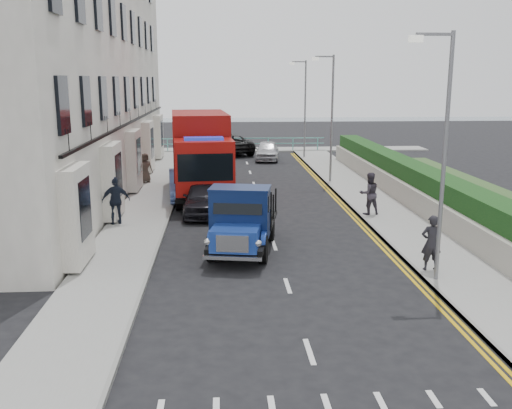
% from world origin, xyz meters
% --- Properties ---
extents(ground, '(120.00, 120.00, 0.00)m').
position_xyz_m(ground, '(0.00, 0.00, 0.00)').
color(ground, black).
rests_on(ground, ground).
extents(pavement_west, '(2.40, 38.00, 0.12)m').
position_xyz_m(pavement_west, '(-5.20, 9.00, 0.06)').
color(pavement_west, gray).
rests_on(pavement_west, ground).
extents(pavement_east, '(2.60, 38.00, 0.12)m').
position_xyz_m(pavement_east, '(5.30, 9.00, 0.06)').
color(pavement_east, gray).
rests_on(pavement_east, ground).
extents(promenade, '(30.00, 2.50, 0.12)m').
position_xyz_m(promenade, '(0.00, 29.00, 0.06)').
color(promenade, gray).
rests_on(promenade, ground).
extents(sea_plane, '(120.00, 120.00, 0.00)m').
position_xyz_m(sea_plane, '(0.00, 60.00, 0.00)').
color(sea_plane, slate).
rests_on(sea_plane, ground).
extents(terrace_west, '(6.31, 30.20, 14.25)m').
position_xyz_m(terrace_west, '(-9.47, 13.00, 7.17)').
color(terrace_west, white).
rests_on(terrace_west, ground).
extents(garden_east, '(1.45, 28.00, 1.75)m').
position_xyz_m(garden_east, '(7.21, 9.00, 0.90)').
color(garden_east, '#B2AD9E').
rests_on(garden_east, ground).
extents(seafront_railing, '(13.00, 0.08, 1.11)m').
position_xyz_m(seafront_railing, '(0.00, 28.20, 0.58)').
color(seafront_railing, '#59B2A5').
rests_on(seafront_railing, ground).
extents(lamp_near, '(1.23, 0.18, 7.00)m').
position_xyz_m(lamp_near, '(4.18, -2.00, 4.00)').
color(lamp_near, slate).
rests_on(lamp_near, ground).
extents(lamp_mid, '(1.23, 0.18, 7.00)m').
position_xyz_m(lamp_mid, '(4.18, 14.00, 4.00)').
color(lamp_mid, slate).
rests_on(lamp_mid, ground).
extents(lamp_far, '(1.23, 0.18, 7.00)m').
position_xyz_m(lamp_far, '(4.18, 24.00, 4.00)').
color(lamp_far, slate).
rests_on(lamp_far, ground).
extents(bedford_lorry, '(2.67, 5.05, 2.29)m').
position_xyz_m(bedford_lorry, '(-1.21, 1.03, 1.05)').
color(bedford_lorry, black).
rests_on(bedford_lorry, ground).
extents(red_lorry, '(3.26, 7.98, 4.08)m').
position_xyz_m(red_lorry, '(-2.83, 11.05, 2.17)').
color(red_lorry, black).
rests_on(red_lorry, ground).
extents(parked_car_front, '(1.75, 4.27, 1.45)m').
position_xyz_m(parked_car_front, '(-2.60, 7.00, 0.72)').
color(parked_car_front, black).
rests_on(parked_car_front, ground).
extents(parked_car_mid, '(1.90, 4.39, 1.41)m').
position_xyz_m(parked_car_mid, '(-3.60, 10.26, 0.70)').
color(parked_car_mid, '#5E7ECA').
rests_on(parked_car_mid, ground).
extents(parked_car_rear, '(1.82, 4.39, 1.27)m').
position_xyz_m(parked_car_rear, '(-3.60, 14.33, 0.63)').
color(parked_car_rear, silver).
rests_on(parked_car_rear, ground).
extents(seafront_car_left, '(4.62, 6.23, 1.57)m').
position_xyz_m(seafront_car_left, '(-1.36, 27.00, 0.79)').
color(seafront_car_left, black).
rests_on(seafront_car_left, ground).
extents(seafront_car_right, '(2.08, 4.18, 1.37)m').
position_xyz_m(seafront_car_right, '(1.53, 23.37, 0.68)').
color(seafront_car_right, silver).
rests_on(seafront_car_right, ground).
extents(pedestrian_east_near, '(0.63, 0.42, 1.70)m').
position_xyz_m(pedestrian_east_near, '(4.40, -1.23, 0.97)').
color(pedestrian_east_near, black).
rests_on(pedestrian_east_near, pavement_east).
extents(pedestrian_east_far, '(0.98, 0.82, 1.79)m').
position_xyz_m(pedestrian_east_far, '(4.40, 5.99, 1.01)').
color(pedestrian_east_far, '#37313C').
rests_on(pedestrian_east_far, pavement_east).
extents(pedestrian_west_near, '(1.19, 0.74, 1.89)m').
position_xyz_m(pedestrian_west_near, '(-5.99, 5.01, 1.06)').
color(pedestrian_west_near, '#1A202F').
rests_on(pedestrian_west_near, pavement_west).
extents(pedestrian_west_far, '(0.93, 0.80, 1.62)m').
position_xyz_m(pedestrian_west_far, '(-6.00, 14.24, 0.93)').
color(pedestrian_west_far, '#433830').
rests_on(pedestrian_west_far, pavement_west).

